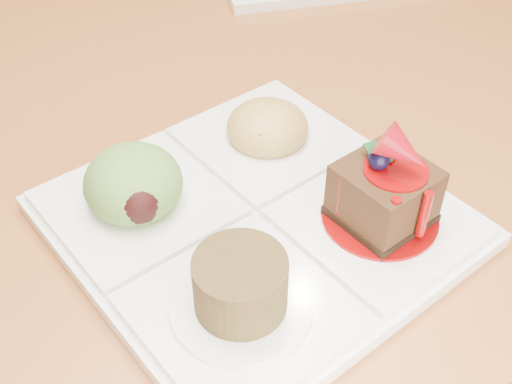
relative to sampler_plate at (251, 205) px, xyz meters
name	(u,v)px	position (x,y,z in m)	size (l,w,h in m)	color
ground	(228,225)	(0.19, 0.73, -0.77)	(6.00, 6.00, 0.00)	#502A17
sampler_plate	(251,205)	(0.00, 0.00, 0.00)	(0.33, 0.33, 0.10)	white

